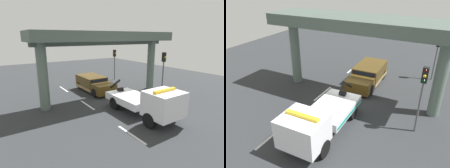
# 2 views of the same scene
# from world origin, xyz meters

# --- Properties ---
(ground_plane) EXTENTS (60.00, 40.00, 0.10)m
(ground_plane) POSITION_xyz_m (0.00, 0.00, -0.05)
(ground_plane) COLOR #2D3033
(lane_stripe_west) EXTENTS (2.60, 0.16, 0.01)m
(lane_stripe_west) POSITION_xyz_m (-6.00, -2.53, 0.00)
(lane_stripe_west) COLOR silver
(lane_stripe_west) RESTS_ON ground
(lane_stripe_mid) EXTENTS (2.60, 0.16, 0.01)m
(lane_stripe_mid) POSITION_xyz_m (0.00, -2.53, 0.00)
(lane_stripe_mid) COLOR silver
(lane_stripe_mid) RESTS_ON ground
(lane_stripe_east) EXTENTS (2.60, 0.16, 0.01)m
(lane_stripe_east) POSITION_xyz_m (6.00, -2.53, 0.00)
(lane_stripe_east) COLOR silver
(lane_stripe_east) RESTS_ON ground
(tow_truck_white) EXTENTS (7.27, 2.48, 2.46)m
(tow_truck_white) POSITION_xyz_m (4.71, 0.01, 1.20)
(tow_truck_white) COLOR white
(tow_truck_white) RESTS_ON ground
(towed_van_green) EXTENTS (5.23, 2.28, 1.58)m
(towed_van_green) POSITION_xyz_m (-3.55, -0.00, 0.78)
(towed_van_green) COLOR #4C3814
(towed_van_green) RESTS_ON ground
(overpass_structure) EXTENTS (3.60, 13.55, 6.16)m
(overpass_structure) POSITION_xyz_m (-0.98, 0.00, 5.30)
(overpass_structure) COLOR #596B60
(overpass_structure) RESTS_ON ground
(traffic_light_near) EXTENTS (0.39, 0.32, 4.04)m
(traffic_light_near) POSITION_xyz_m (-6.98, 5.01, 2.95)
(traffic_light_near) COLOR #515456
(traffic_light_near) RESTS_ON ground
(traffic_light_far) EXTENTS (0.39, 0.32, 4.27)m
(traffic_light_far) POSITION_xyz_m (1.52, 5.01, 3.11)
(traffic_light_far) COLOR #515456
(traffic_light_far) RESTS_ON ground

